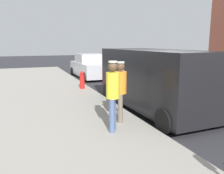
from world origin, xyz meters
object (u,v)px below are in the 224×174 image
pedestrian_in_yellow (113,91)px  pedestrian_in_orange (120,88)px  fire_hydrant (82,80)px  parked_sedan_behind (90,67)px  parking_meter_near (121,82)px  parked_van (154,78)px

pedestrian_in_yellow → pedestrian_in_orange: pedestrian_in_yellow is taller
pedestrian_in_yellow → pedestrian_in_orange: 0.77m
fire_hydrant → parked_sedan_behind: bearing=-110.9°
pedestrian_in_yellow → fire_hydrant: 5.85m
pedestrian_in_yellow → pedestrian_in_orange: (-0.47, -0.61, -0.05)m
parked_sedan_behind → parking_meter_near: bearing=79.9°
pedestrian_in_yellow → parked_van: 2.84m
pedestrian_in_orange → fire_hydrant: 5.20m
pedestrian_in_yellow → pedestrian_in_orange: size_ratio=1.04×
parked_sedan_behind → fire_hydrant: (1.70, 4.47, -0.18)m
parking_meter_near → pedestrian_in_orange: 0.68m
parked_sedan_behind → fire_hydrant: parked_sedan_behind is taller
fire_hydrant → pedestrian_in_orange: bearing=88.0°
pedestrian_in_yellow → parking_meter_near: bearing=-121.8°
pedestrian_in_orange → parked_van: 2.10m
parking_meter_near → pedestrian_in_orange: (0.28, 0.61, -0.04)m
parking_meter_near → pedestrian_in_yellow: (0.76, 1.22, 0.01)m
pedestrian_in_yellow → parked_sedan_behind: (-2.36, -10.24, -0.44)m
parking_meter_near → parked_sedan_behind: bearing=-100.1°
parked_van → parked_sedan_behind: (-0.10, -8.52, -0.41)m
parking_meter_near → fire_hydrant: parking_meter_near is taller
pedestrian_in_yellow → parked_sedan_behind: pedestrian_in_yellow is taller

